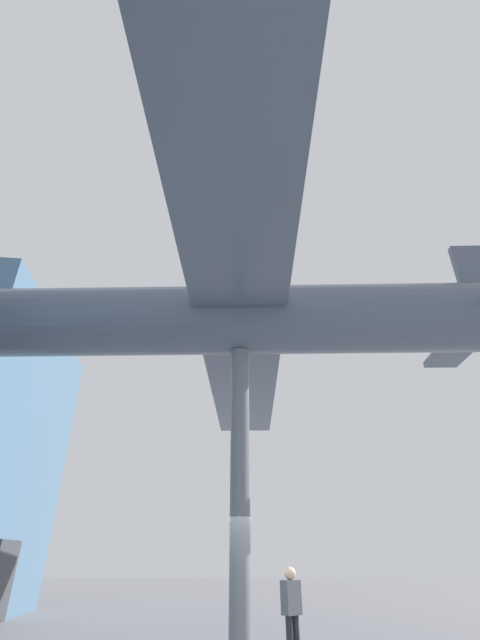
% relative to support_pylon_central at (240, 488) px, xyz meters
% --- Properties ---
extents(support_pylon_central, '(0.41, 0.41, 6.08)m').
position_rel_support_pylon_central_xyz_m(support_pylon_central, '(0.00, 0.00, 0.00)').
color(support_pylon_central, slate).
rests_on(support_pylon_central, ground_plane).
extents(suspended_airplane, '(20.53, 15.62, 2.98)m').
position_rel_support_pylon_central_xyz_m(suspended_airplane, '(0.03, 0.20, 3.90)').
color(suspended_airplane, '#4C5666').
rests_on(suspended_airplane, support_pylon_central).
extents(visitor_person, '(0.40, 0.46, 1.64)m').
position_rel_support_pylon_central_xyz_m(visitor_person, '(1.14, -1.18, -2.10)').
color(visitor_person, '#232328').
rests_on(visitor_person, ground_plane).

